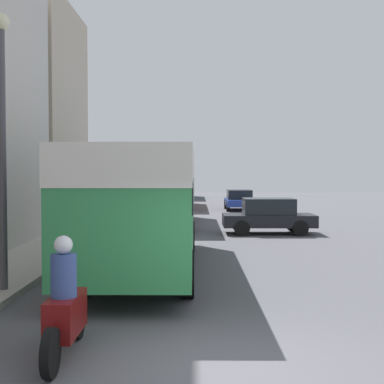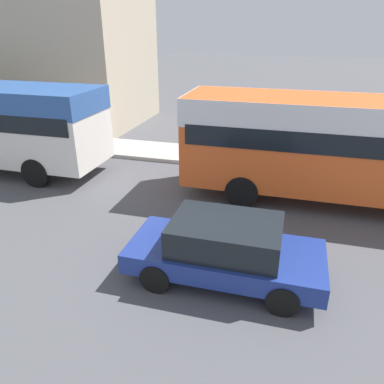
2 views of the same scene
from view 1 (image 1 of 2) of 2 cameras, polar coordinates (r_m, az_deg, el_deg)
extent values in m
plane|color=#515156|center=(7.45, 3.10, -18.35)|extent=(120.00, 120.00, 0.00)
cube|color=#BCAD93|center=(27.26, -19.31, 7.58)|extent=(6.47, 7.27, 10.47)
cube|color=#2D8447|center=(14.16, -5.09, -1.08)|extent=(2.57, 10.04, 2.62)
cube|color=silver|center=(14.14, -5.10, 2.63)|extent=(2.59, 10.09, 0.79)
cube|color=black|center=(14.15, -5.10, 0.24)|extent=(2.62, 9.64, 0.58)
cylinder|color=black|center=(17.50, -7.97, -4.78)|extent=(0.28, 1.00, 1.00)
cylinder|color=black|center=(17.32, -0.19, -4.83)|extent=(0.28, 1.00, 1.00)
cylinder|color=black|center=(11.45, -12.53, -8.51)|extent=(0.28, 1.00, 1.00)
cylinder|color=black|center=(11.17, -0.49, -8.72)|extent=(0.28, 1.00, 1.00)
cube|color=silver|center=(26.44, -2.73, 0.44)|extent=(2.51, 9.04, 2.62)
cube|color=#2D569E|center=(26.42, -2.74, 2.43)|extent=(2.53, 9.08, 0.79)
cube|color=black|center=(26.43, -2.73, 1.15)|extent=(2.56, 8.68, 0.58)
cylinder|color=black|center=(29.38, -4.68, -1.96)|extent=(0.28, 1.00, 1.00)
cylinder|color=black|center=(29.26, -0.17, -1.96)|extent=(0.28, 1.00, 1.00)
cylinder|color=black|center=(23.82, -5.87, -2.92)|extent=(0.28, 1.00, 1.00)
cylinder|color=black|center=(23.68, -0.30, -2.94)|extent=(0.28, 1.00, 1.00)
cube|color=#EA5B23|center=(39.36, -2.12, 1.05)|extent=(2.47, 10.21, 2.68)
cube|color=white|center=(39.35, -2.12, 2.42)|extent=(2.49, 10.26, 0.81)
cube|color=black|center=(39.35, -2.12, 1.54)|extent=(2.52, 9.80, 0.59)
cylinder|color=black|center=(42.63, -3.46, -0.67)|extent=(0.28, 1.00, 1.00)
cylinder|color=black|center=(42.53, -0.41, -0.67)|extent=(0.28, 1.00, 1.00)
cylinder|color=black|center=(36.32, -4.13, -1.16)|extent=(0.28, 1.00, 1.00)
cylinder|color=black|center=(36.22, -0.54, -1.17)|extent=(0.28, 1.00, 1.00)
cube|color=teal|center=(52.78, -1.33, 1.21)|extent=(2.51, 9.36, 2.44)
cube|color=white|center=(52.78, -1.34, 2.13)|extent=(2.53, 9.41, 0.73)
cube|color=black|center=(52.78, -1.33, 1.54)|extent=(2.56, 8.99, 0.54)
cylinder|color=black|center=(55.76, -2.43, 0.00)|extent=(0.28, 1.00, 1.00)
cylinder|color=black|center=(55.70, -0.06, 0.00)|extent=(0.28, 1.00, 1.00)
cylinder|color=black|center=(49.97, -2.75, -0.25)|extent=(0.28, 1.00, 1.00)
cylinder|color=black|center=(49.90, -0.11, -0.25)|extent=(0.28, 1.00, 1.00)
cube|color=maroon|center=(7.93, -13.32, -12.61)|extent=(0.38, 1.10, 0.55)
cylinder|color=black|center=(8.75, -12.04, -13.05)|extent=(0.10, 0.64, 0.64)
cylinder|color=black|center=(7.27, -14.86, -16.28)|extent=(0.12, 0.64, 0.64)
cylinder|color=#33477F|center=(7.71, -13.54, -8.66)|extent=(0.36, 0.36, 0.60)
sphere|color=silver|center=(7.64, -13.57, -5.49)|extent=(0.26, 0.26, 0.26)
cube|color=navy|center=(36.50, 5.05, -1.09)|extent=(1.82, 4.16, 0.44)
cube|color=black|center=(36.48, 5.06, -0.25)|extent=(1.60, 2.29, 0.62)
cylinder|color=black|center=(37.74, 3.63, -1.31)|extent=(0.22, 0.64, 0.64)
cylinder|color=black|center=(37.88, 6.15, -1.31)|extent=(0.22, 0.64, 0.64)
cylinder|color=black|center=(35.18, 3.87, -1.57)|extent=(0.22, 0.64, 0.64)
cylinder|color=black|center=(35.32, 6.58, -1.56)|extent=(0.22, 0.64, 0.64)
cube|color=black|center=(22.72, 8.16, -3.00)|extent=(3.82, 1.80, 0.50)
cube|color=black|center=(22.68, 8.17, -1.52)|extent=(2.10, 1.58, 0.67)
cylinder|color=black|center=(21.80, 5.35, -3.87)|extent=(0.64, 0.22, 0.64)
cylinder|color=black|center=(23.44, 5.00, -3.44)|extent=(0.64, 0.22, 0.64)
cylinder|color=black|center=(22.13, 11.50, -3.81)|extent=(0.64, 0.22, 0.64)
cylinder|color=black|center=(23.75, 10.72, -3.40)|extent=(0.64, 0.22, 0.64)
cylinder|color=#232838|center=(50.78, -5.39, -0.14)|extent=(0.31, 0.31, 0.84)
cylinder|color=black|center=(50.75, -5.39, 0.73)|extent=(0.38, 0.38, 0.70)
sphere|color=tan|center=(50.74, -5.39, 1.25)|extent=(0.23, 0.23, 0.23)
cylinder|color=#47474C|center=(11.79, -19.57, 3.20)|extent=(0.16, 0.16, 5.40)
sphere|color=beige|center=(12.18, -19.75, 16.72)|extent=(0.36, 0.36, 0.36)
camera|label=2|loc=(38.77, 14.93, 5.82)|focal=35.00mm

